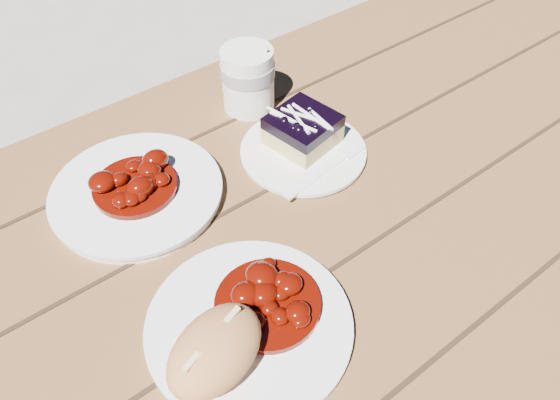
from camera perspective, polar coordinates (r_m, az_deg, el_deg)
picnic_table at (r=0.85m, az=-0.85°, el=-11.31°), size 2.00×1.55×0.75m
main_plate at (r=0.64m, az=-3.23°, el=-13.11°), size 0.23×0.23×0.02m
goulash_stew at (r=0.62m, az=-1.32°, el=-10.04°), size 0.12×0.12×0.04m
bread_roll at (r=0.58m, az=-6.81°, el=-15.36°), size 0.14×0.11×0.06m
dessert_plate at (r=0.83m, az=2.43°, el=5.00°), size 0.18×0.18×0.01m
blueberry_cake at (r=0.82m, az=2.39°, el=7.39°), size 0.10×0.10×0.05m
fork_dessert at (r=0.78m, az=3.83°, el=2.65°), size 0.16×0.05×0.00m
coffee_cup at (r=0.89m, az=-3.36°, el=12.46°), size 0.08×0.08×0.10m
second_plate at (r=0.79m, az=-14.71°, el=0.67°), size 0.23×0.23×0.02m
second_stew at (r=0.77m, az=-15.12°, el=2.15°), size 0.12×0.12×0.04m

